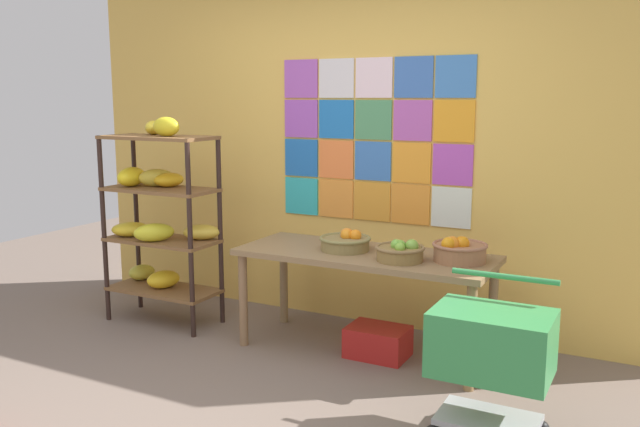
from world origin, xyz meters
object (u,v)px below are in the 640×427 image
banana_shelf_unit (158,213)px  display_table (365,264)px  fruit_basket_back_left (459,250)px  fruit_basket_centre (346,242)px  shopping_cart (491,349)px  produce_crate_under_table (378,342)px  fruit_basket_back_right (401,252)px

banana_shelf_unit → display_table: bearing=4.3°
banana_shelf_unit → fruit_basket_back_left: banana_shelf_unit is taller
fruit_basket_centre → shopping_cart: fruit_basket_centre is taller
fruit_basket_back_left → shopping_cart: 0.96m
display_table → produce_crate_under_table: (0.11, -0.04, -0.51)m
fruit_basket_back_right → display_table: bearing=159.8°
banana_shelf_unit → display_table: 1.66m
banana_shelf_unit → fruit_basket_centre: 1.50m
banana_shelf_unit → produce_crate_under_table: size_ratio=3.94×
fruit_basket_back_right → produce_crate_under_table: bearing=158.2°
produce_crate_under_table → display_table: bearing=162.4°
display_table → fruit_basket_centre: size_ratio=4.92×
display_table → fruit_basket_centre: fruit_basket_centre is taller
fruit_basket_back_left → produce_crate_under_table: (-0.50, -0.07, -0.66)m
display_table → produce_crate_under_table: bearing=-17.6°
fruit_basket_centre → banana_shelf_unit: bearing=-175.1°
banana_shelf_unit → fruit_basket_back_left: 2.26m
display_table → produce_crate_under_table: display_table is taller
produce_crate_under_table → fruit_basket_back_right: bearing=-21.8°
fruit_basket_centre → shopping_cart: size_ratio=0.43×
banana_shelf_unit → shopping_cart: size_ratio=1.95×
display_table → fruit_basket_back_right: bearing=-20.2°
display_table → fruit_basket_back_left: bearing=3.6°
banana_shelf_unit → fruit_basket_back_left: size_ratio=4.55×
fruit_basket_back_left → produce_crate_under_table: fruit_basket_back_left is taller
fruit_basket_back_right → shopping_cart: (0.74, -0.67, -0.27)m
banana_shelf_unit → fruit_basket_back_right: banana_shelf_unit is taller
produce_crate_under_table → fruit_basket_centre: bearing=170.6°
shopping_cart → produce_crate_under_table: bearing=135.9°
fruit_basket_back_left → fruit_basket_centre: 0.76m
fruit_basket_back_left → shopping_cart: (0.41, -0.82, -0.29)m
fruit_basket_back_left → shopping_cart: bearing=-63.6°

